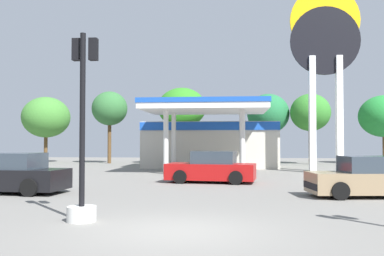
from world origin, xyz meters
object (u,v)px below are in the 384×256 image
object	(u,v)px
tree_3	(268,114)
car_1	(211,168)
car_0	(367,178)
tree_0	(46,117)
traffic_signal_1	(83,159)
station_pole_sign	(325,53)
tree_2	(182,108)
car_2	(10,175)
tree_1	(110,109)
tree_5	(384,116)
tree_4	(310,113)

from	to	relation	value
tree_3	car_1	bearing A→B (deg)	-102.20
car_0	tree_0	xyz separation A→B (m)	(-23.04, 24.08, 3.71)
car_1	traffic_signal_1	xyz separation A→B (m)	(-2.68, -10.71, 0.86)
station_pole_sign	tree_2	bearing A→B (deg)	137.59
car_0	tree_0	size ratio (longest dim) A/B	0.68
car_2	tree_1	xyz separation A→B (m)	(-2.94, 23.39, 4.39)
traffic_signal_1	tree_5	world-z (taller)	tree_5
station_pole_sign	tree_1	size ratio (longest dim) A/B	1.83
tree_1	tree_5	xyz separation A→B (m)	(25.15, 1.26, -0.76)
tree_5	tree_2	bearing A→B (deg)	-173.91
tree_2	tree_3	xyz separation A→B (m)	(7.90, 2.25, -0.46)
car_1	traffic_signal_1	size ratio (longest dim) A/B	0.95
tree_0	tree_3	size ratio (longest dim) A/B	0.98
car_0	car_1	xyz separation A→B (m)	(-5.94, 5.00, 0.03)
car_2	tree_1	bearing A→B (deg)	97.18
station_pole_sign	car_1	xyz separation A→B (m)	(-7.10, -7.75, -7.17)
car_0	car_1	size ratio (longest dim) A/B	0.96
car_0	car_2	bearing A→B (deg)	-179.35
car_0	tree_2	bearing A→B (deg)	112.98
station_pole_sign	tree_3	distance (m)	12.78
station_pole_sign	tree_0	world-z (taller)	station_pole_sign
tree_2	tree_3	size ratio (longest dim) A/B	1.06
car_1	tree_2	bearing A→B (deg)	101.66
station_pole_sign	car_0	xyz separation A→B (m)	(-1.16, -12.76, -7.20)
traffic_signal_1	tree_0	distance (m)	33.21
station_pole_sign	car_1	distance (m)	12.72
car_2	tree_0	xyz separation A→B (m)	(-9.52, 24.23, 3.67)
tree_2	tree_5	xyz separation A→B (m)	(18.24, 1.95, -0.76)
tree_0	tree_5	xyz separation A→B (m)	(31.72, 0.42, -0.05)
tree_1	station_pole_sign	bearing A→B (deg)	-30.73
tree_1	tree_5	size ratio (longest dim) A/B	1.08
car_1	tree_2	distance (m)	18.44
tree_1	tree_3	bearing A→B (deg)	6.02
tree_5	tree_4	bearing A→B (deg)	-172.05
tree_1	tree_5	distance (m)	25.19
traffic_signal_1	tree_2	bearing A→B (deg)	91.90
tree_5	tree_3	bearing A→B (deg)	178.33
car_0	car_1	bearing A→B (deg)	139.90
car_2	traffic_signal_1	size ratio (longest dim) A/B	0.94
car_0	traffic_signal_1	distance (m)	10.38
tree_0	tree_5	distance (m)	31.73
car_2	tree_0	distance (m)	26.29
car_0	car_2	distance (m)	13.53
car_1	tree_2	xyz separation A→B (m)	(-3.62, 17.54, 4.40)
car_1	tree_1	distance (m)	21.50
tree_1	car_0	bearing A→B (deg)	-54.67
car_0	tree_1	world-z (taller)	tree_1
tree_1	tree_3	xyz separation A→B (m)	(14.81, 1.56, -0.46)
tree_2	tree_5	distance (m)	18.36
station_pole_sign	tree_0	distance (m)	26.94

